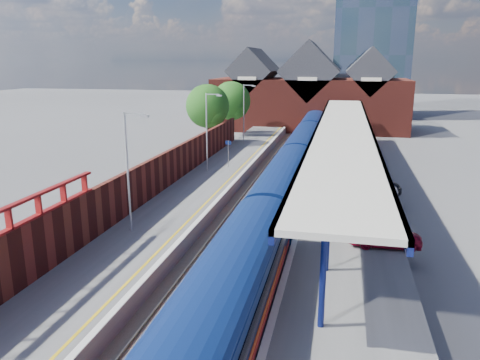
# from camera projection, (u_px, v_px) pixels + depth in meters

# --- Properties ---
(ground) EXTENTS (240.00, 240.00, 0.00)m
(ground) POSITION_uv_depth(u_px,v_px,m) (288.00, 166.00, 49.29)
(ground) COLOR #5B5B5E
(ground) RESTS_ON ground
(ballast_bed) EXTENTS (6.00, 76.00, 0.06)m
(ballast_bed) POSITION_uv_depth(u_px,v_px,m) (274.00, 190.00, 39.82)
(ballast_bed) COLOR #473D33
(ballast_bed) RESTS_ON ground
(rails) EXTENTS (4.51, 76.00, 0.14)m
(rails) POSITION_uv_depth(u_px,v_px,m) (274.00, 189.00, 39.80)
(rails) COLOR slate
(rails) RESTS_ON ground
(left_platform) EXTENTS (5.00, 76.00, 1.00)m
(left_platform) POSITION_uv_depth(u_px,v_px,m) (212.00, 182.00, 40.86)
(left_platform) COLOR #565659
(left_platform) RESTS_ON ground
(right_platform) EXTENTS (6.00, 76.00, 1.00)m
(right_platform) POSITION_uv_depth(u_px,v_px,m) (347.00, 189.00, 38.45)
(right_platform) COLOR #565659
(right_platform) RESTS_ON ground
(coping_left) EXTENTS (0.30, 76.00, 0.05)m
(coping_left) POSITION_uv_depth(u_px,v_px,m) (238.00, 177.00, 40.24)
(coping_left) COLOR silver
(coping_left) RESTS_ON left_platform
(coping_right) EXTENTS (0.30, 76.00, 0.05)m
(coping_right) POSITION_uv_depth(u_px,v_px,m) (312.00, 181.00, 38.92)
(coping_right) COLOR silver
(coping_right) RESTS_ON right_platform
(yellow_line) EXTENTS (0.14, 76.00, 0.01)m
(yellow_line) POSITION_uv_depth(u_px,v_px,m) (231.00, 177.00, 40.37)
(yellow_line) COLOR yellow
(yellow_line) RESTS_ON left_platform
(train) EXTENTS (2.88, 65.91, 3.45)m
(train) POSITION_uv_depth(u_px,v_px,m) (296.00, 161.00, 41.54)
(train) COLOR #0C1F54
(train) RESTS_ON ground
(canopy) EXTENTS (4.50, 52.00, 4.48)m
(canopy) POSITION_uv_depth(u_px,v_px,m) (343.00, 128.00, 39.23)
(canopy) COLOR #0D1650
(canopy) RESTS_ON right_platform
(lamp_post_b) EXTENTS (1.48, 0.18, 7.00)m
(lamp_post_b) POSITION_uv_depth(u_px,v_px,m) (130.00, 165.00, 26.68)
(lamp_post_b) COLOR #A5A8AA
(lamp_post_b) RESTS_ON left_platform
(lamp_post_c) EXTENTS (1.48, 0.18, 7.00)m
(lamp_post_c) POSITION_uv_depth(u_px,v_px,m) (208.00, 127.00, 41.82)
(lamp_post_c) COLOR #A5A8AA
(lamp_post_c) RESTS_ON left_platform
(lamp_post_d) EXTENTS (1.48, 0.18, 7.00)m
(lamp_post_d) POSITION_uv_depth(u_px,v_px,m) (245.00, 109.00, 56.95)
(lamp_post_d) COLOR #A5A8AA
(lamp_post_d) RESTS_ON left_platform
(platform_sign) EXTENTS (0.55, 0.08, 2.50)m
(platform_sign) POSITION_uv_depth(u_px,v_px,m) (228.00, 149.00, 43.99)
(platform_sign) COLOR #A5A8AA
(platform_sign) RESTS_ON left_platform
(brick_wall) EXTENTS (0.35, 50.00, 3.86)m
(brick_wall) POSITION_uv_depth(u_px,v_px,m) (154.00, 176.00, 34.81)
(brick_wall) COLOR #591E17
(brick_wall) RESTS_ON left_platform
(station_building) EXTENTS (30.00, 12.12, 13.78)m
(station_building) POSITION_uv_depth(u_px,v_px,m) (310.00, 95.00, 74.43)
(station_building) COLOR #591E17
(station_building) RESTS_ON ground
(glass_tower) EXTENTS (14.20, 14.20, 40.30)m
(glass_tower) POSITION_uv_depth(u_px,v_px,m) (374.00, 10.00, 89.49)
(glass_tower) COLOR slate
(glass_tower) RESTS_ON ground
(tree_near) EXTENTS (5.20, 5.20, 8.10)m
(tree_near) POSITION_uv_depth(u_px,v_px,m) (209.00, 107.00, 55.72)
(tree_near) COLOR #382314
(tree_near) RESTS_ON ground
(tree_far) EXTENTS (5.20, 5.20, 8.10)m
(tree_far) POSITION_uv_depth(u_px,v_px,m) (232.00, 102.00, 63.08)
(tree_far) COLOR #382314
(tree_far) RESTS_ON ground
(parked_car_red) EXTENTS (3.89, 1.66, 1.31)m
(parked_car_red) POSITION_uv_depth(u_px,v_px,m) (385.00, 235.00, 25.18)
(parked_car_red) COLOR maroon
(parked_car_red) RESTS_ON right_platform
(parked_car_silver) EXTENTS (4.53, 2.46, 1.42)m
(parked_car_silver) POSITION_uv_depth(u_px,v_px,m) (367.00, 186.00, 34.71)
(parked_car_silver) COLOR #9B9CA0
(parked_car_silver) RESTS_ON right_platform
(parked_car_dark) EXTENTS (4.80, 2.07, 1.38)m
(parked_car_dark) POSITION_uv_depth(u_px,v_px,m) (369.00, 184.00, 35.46)
(parked_car_dark) COLOR black
(parked_car_dark) RESTS_ON right_platform
(parked_car_blue) EXTENTS (4.56, 2.46, 1.21)m
(parked_car_blue) POSITION_uv_depth(u_px,v_px,m) (363.00, 171.00, 40.00)
(parked_car_blue) COLOR navy
(parked_car_blue) RESTS_ON right_platform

